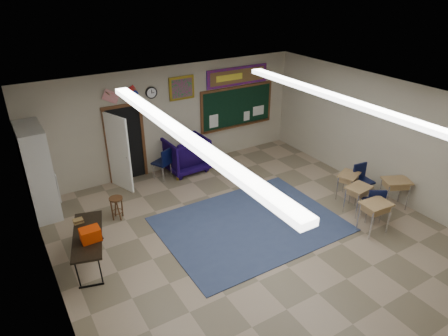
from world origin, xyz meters
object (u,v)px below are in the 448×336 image
folding_table (90,247)px  student_desk_front_right (348,185)px  wingback_armchair (185,154)px  student_desk_front_left (357,198)px  wooden_stool (117,208)px

folding_table → student_desk_front_right: bearing=8.0°
wingback_armchair → student_desk_front_right: size_ratio=1.65×
student_desk_front_left → wingback_armchair: bearing=113.4°
student_desk_front_left → folding_table: bearing=158.9°
student_desk_front_left → wooden_stool: (-5.02, 2.74, -0.10)m
wingback_armchair → student_desk_front_left: 4.89m
wooden_stool → student_desk_front_left: bearing=-28.6°
student_desk_front_left → wooden_stool: size_ratio=1.25×
student_desk_front_right → student_desk_front_left: bearing=-140.4°
student_desk_front_left → folding_table: 6.15m
student_desk_front_right → wingback_armchair: bearing=105.1°
wooden_stool → folding_table: bearing=-126.6°
wingback_armchair → folding_table: bearing=36.0°
student_desk_front_right → wooden_stool: student_desk_front_right is taller
student_desk_front_left → folding_table: (-5.97, 1.46, -0.02)m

